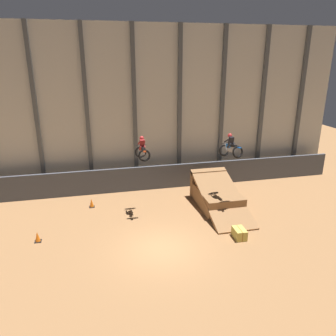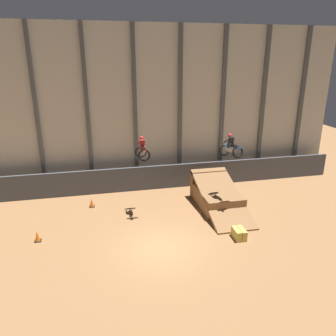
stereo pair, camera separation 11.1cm
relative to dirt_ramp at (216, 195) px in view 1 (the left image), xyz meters
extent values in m
plane|color=#996B42|center=(-4.67, -4.43, -0.70)|extent=(60.00, 60.00, 0.00)
cube|color=beige|center=(-4.67, 5.07, 5.18)|extent=(32.00, 0.12, 11.75)
cube|color=#4C5156|center=(-11.42, 4.87, 5.18)|extent=(0.28, 0.28, 11.75)
cube|color=#4C5156|center=(-8.05, 4.87, 5.18)|extent=(0.28, 0.28, 11.75)
cube|color=#4C5156|center=(-4.67, 4.87, 5.18)|extent=(0.28, 0.28, 11.75)
cube|color=#4C5156|center=(-1.29, 4.87, 5.18)|extent=(0.28, 0.28, 11.75)
cube|color=#4C5156|center=(2.09, 4.87, 5.18)|extent=(0.28, 0.28, 11.75)
cube|color=#4C5156|center=(5.46, 4.87, 5.18)|extent=(0.28, 0.28, 11.75)
cube|color=#4C5156|center=(8.84, 4.87, 5.18)|extent=(0.28, 0.28, 11.75)
cube|color=#474C56|center=(-4.67, 3.73, 0.21)|extent=(31.36, 0.20, 1.81)
cube|color=olive|center=(0.00, -0.10, -0.12)|extent=(2.47, 3.92, 1.15)
cube|color=olive|center=(0.00, 1.61, 0.26)|extent=(2.52, 0.50, 1.91)
cube|color=#996B42|center=(0.00, -0.94, 0.26)|extent=(2.52, 5.66, 2.10)
torus|color=black|center=(-4.89, 0.73, 3.12)|extent=(0.73, 0.21, 0.74)
torus|color=black|center=(-4.88, -0.66, 3.29)|extent=(0.73, 0.21, 0.74)
cube|color=#B7B7BC|center=(-4.89, 0.00, 3.33)|extent=(0.19, 0.55, 0.34)
cube|color=#E54C19|center=(-4.89, 0.19, 3.51)|extent=(0.20, 0.47, 0.29)
cube|color=black|center=(-4.88, -0.21, 3.58)|extent=(0.17, 0.57, 0.19)
cube|color=#E54C19|center=(-4.88, -0.73, 3.56)|extent=(0.14, 0.37, 0.10)
cylinder|color=#B7B7BC|center=(-4.89, 0.58, 3.38)|extent=(0.06, 0.32, 0.51)
cylinder|color=black|center=(-4.89, 0.57, 3.63)|extent=(0.66, 0.12, 0.04)
cube|color=maroon|center=(-4.89, 0.03, 3.83)|extent=(0.28, 0.27, 0.53)
sphere|color=red|center=(-4.89, 0.16, 4.14)|extent=(0.26, 0.29, 0.29)
cylinder|color=maroon|center=(-5.01, 0.05, 3.57)|extent=(0.11, 0.39, 0.36)
cylinder|color=maroon|center=(-4.77, 0.06, 3.57)|extent=(0.11, 0.39, 0.36)
cylinder|color=maroon|center=(-5.05, 0.27, 3.83)|extent=(0.08, 0.50, 0.31)
cylinder|color=maroon|center=(-4.73, 0.27, 3.83)|extent=(0.08, 0.50, 0.31)
torus|color=black|center=(0.13, -0.65, 3.29)|extent=(0.76, 0.38, 0.74)
torus|color=black|center=(0.40, -2.00, 3.54)|extent=(0.76, 0.38, 0.74)
cube|color=#B7B7BC|center=(0.27, -1.35, 3.54)|extent=(0.29, 0.59, 0.37)
cube|color=blue|center=(0.23, -1.15, 3.71)|extent=(0.29, 0.51, 0.32)
cube|color=black|center=(0.30, -1.54, 3.80)|extent=(0.27, 0.59, 0.22)
cube|color=blue|center=(0.41, -2.05, 3.81)|extent=(0.21, 0.39, 0.12)
cylinder|color=#B7B7BC|center=(0.15, -0.78, 3.55)|extent=(0.12, 0.35, 0.49)
cylinder|color=black|center=(0.15, -0.78, 3.80)|extent=(0.63, 0.28, 0.04)
cube|color=black|center=(0.26, -1.29, 4.04)|extent=(0.32, 0.29, 0.52)
sphere|color=red|center=(0.22, -1.14, 4.33)|extent=(0.31, 0.35, 0.30)
cylinder|color=black|center=(0.13, -1.31, 3.77)|extent=(0.18, 0.39, 0.38)
cylinder|color=black|center=(0.37, -1.26, 3.77)|extent=(0.18, 0.39, 0.38)
cylinder|color=black|center=(0.05, -1.09, 4.01)|extent=(0.17, 0.50, 0.33)
cylinder|color=black|center=(0.37, -1.03, 4.01)|extent=(0.17, 0.50, 0.33)
cube|color=black|center=(-11.04, -2.24, -0.68)|extent=(0.36, 0.36, 0.03)
cone|color=orange|center=(-11.04, -2.24, -0.39)|extent=(0.28, 0.28, 0.55)
cube|color=black|center=(-8.16, 1.52, -0.68)|extent=(0.36, 0.36, 0.03)
cone|color=orange|center=(-8.16, 1.52, -0.39)|extent=(0.28, 0.28, 0.55)
cube|color=#CCB751|center=(-0.27, -4.33, -0.42)|extent=(0.63, 0.92, 0.56)
cube|color=#996623|center=(-0.27, -4.33, -0.42)|extent=(0.07, 0.91, 0.57)
camera|label=1|loc=(-7.65, -18.90, 8.78)|focal=35.00mm
camera|label=2|loc=(-7.54, -18.93, 8.78)|focal=35.00mm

